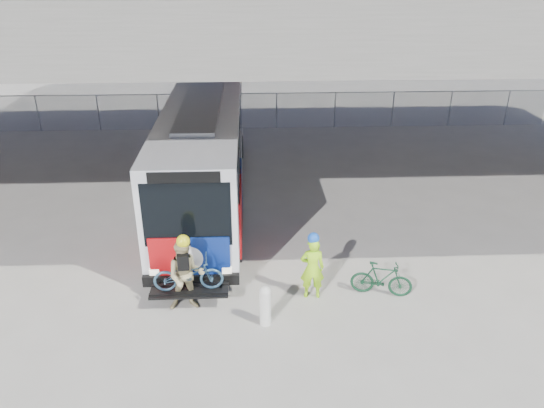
{
  "coord_description": "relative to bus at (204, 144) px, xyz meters",
  "views": [
    {
      "loc": [
        -0.37,
        -14.41,
        8.34
      ],
      "look_at": [
        0.23,
        -0.41,
        1.6
      ],
      "focal_mm": 35.0,
      "sensor_mm": 36.0,
      "label": 1
    }
  ],
  "objects": [
    {
      "name": "bike_parked",
      "position": [
        5.03,
        -6.32,
        -1.62
      ],
      "size": [
        1.69,
        0.84,
        0.98
      ],
      "primitive_type": "imported",
      "rotation": [
        0.0,
        0.0,
        1.33
      ],
      "color": "#154128",
      "rests_on": "ground"
    },
    {
      "name": "chainlink_fence",
      "position": [
        2.0,
        8.47,
        -0.68
      ],
      "size": [
        30.0,
        0.06,
        30.0
      ],
      "color": "gray",
      "rests_on": "ground"
    },
    {
      "name": "bus",
      "position": [
        0.0,
        0.0,
        0.0
      ],
      "size": [
        2.67,
        12.9,
        3.69
      ],
      "color": "silver",
      "rests_on": "ground"
    },
    {
      "name": "bollard",
      "position": [
        1.92,
        -7.42,
        -1.53
      ],
      "size": [
        0.28,
        0.28,
        1.08
      ],
      "color": "white",
      "rests_on": "ground"
    },
    {
      "name": "ground",
      "position": [
        2.0,
        -3.53,
        -2.11
      ],
      "size": [
        160.0,
        160.0,
        0.0
      ],
      "primitive_type": "plane",
      "color": "#9E9991",
      "rests_on": "ground"
    },
    {
      "name": "cyclist_hivis",
      "position": [
        3.18,
        -6.32,
        -1.19
      ],
      "size": [
        0.64,
        0.43,
        1.91
      ],
      "rotation": [
        0.0,
        0.0,
        3.12
      ],
      "color": "#ADFF1A",
      "rests_on": "ground"
    },
    {
      "name": "cyclist_tan",
      "position": [
        -0.04,
        -6.68,
        -1.1
      ],
      "size": [
        1.0,
        0.81,
        2.13
      ],
      "rotation": [
        0.0,
        0.0,
        0.08
      ],
      "color": "tan",
      "rests_on": "ground"
    },
    {
      "name": "overpass",
      "position": [
        2.0,
        0.47,
        4.44
      ],
      "size": [
        40.0,
        16.0,
        7.95
      ],
      "color": "#605E59",
      "rests_on": "ground"
    }
  ]
}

